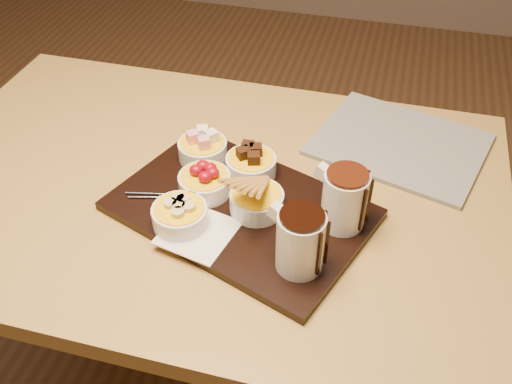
% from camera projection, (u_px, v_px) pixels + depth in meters
% --- Properties ---
extents(ground, '(5.00, 5.00, 0.00)m').
position_uv_depth(ground, '(218.00, 381.00, 1.64)').
color(ground, brown).
rests_on(ground, ground).
extents(dining_table, '(1.20, 0.80, 0.75)m').
position_uv_depth(dining_table, '(205.00, 218.00, 1.21)').
color(dining_table, '#AE8840').
rests_on(dining_table, ground).
extents(serving_board, '(0.54, 0.44, 0.02)m').
position_uv_depth(serving_board, '(241.00, 210.00, 1.07)').
color(serving_board, black).
rests_on(serving_board, dining_table).
extents(napkin, '(0.14, 0.14, 0.00)m').
position_uv_depth(napkin, '(198.00, 232.00, 1.01)').
color(napkin, white).
rests_on(napkin, serving_board).
extents(bowl_marshmallows, '(0.10, 0.10, 0.04)m').
position_uv_depth(bowl_marshmallows, '(203.00, 150.00, 1.16)').
color(bowl_marshmallows, white).
rests_on(bowl_marshmallows, serving_board).
extents(bowl_cake, '(0.10, 0.10, 0.04)m').
position_uv_depth(bowl_cake, '(251.00, 166.00, 1.12)').
color(bowl_cake, white).
rests_on(bowl_cake, serving_board).
extents(bowl_strawberries, '(0.10, 0.10, 0.04)m').
position_uv_depth(bowl_strawberries, '(205.00, 184.00, 1.08)').
color(bowl_strawberries, white).
rests_on(bowl_strawberries, serving_board).
extents(bowl_biscotti, '(0.10, 0.10, 0.04)m').
position_uv_depth(bowl_biscotti, '(257.00, 202.00, 1.04)').
color(bowl_biscotti, white).
rests_on(bowl_biscotti, serving_board).
extents(bowl_bananas, '(0.10, 0.10, 0.04)m').
position_uv_depth(bowl_bananas, '(180.00, 216.00, 1.01)').
color(bowl_bananas, white).
rests_on(bowl_bananas, serving_board).
extents(pitcher_dark_chocolate, '(0.10, 0.10, 0.11)m').
position_uv_depth(pitcher_dark_chocolate, '(300.00, 242.00, 0.92)').
color(pitcher_dark_chocolate, silver).
rests_on(pitcher_dark_chocolate, serving_board).
extents(pitcher_milk_chocolate, '(0.10, 0.10, 0.11)m').
position_uv_depth(pitcher_milk_chocolate, '(344.00, 200.00, 0.99)').
color(pitcher_milk_chocolate, silver).
rests_on(pitcher_milk_chocolate, serving_board).
extents(fondue_skewers, '(0.08, 0.26, 0.01)m').
position_uv_depth(fondue_skewers, '(193.00, 195.00, 1.08)').
color(fondue_skewers, silver).
rests_on(fondue_skewers, serving_board).
extents(newspaper, '(0.41, 0.36, 0.01)m').
position_uv_depth(newspaper, '(400.00, 144.00, 1.23)').
color(newspaper, beige).
rests_on(newspaper, dining_table).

